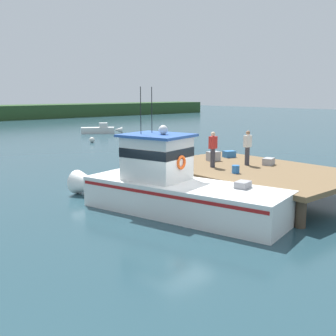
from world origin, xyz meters
TOP-DOWN VIEW (x-y plane):
  - ground_plane at (0.00, 0.00)m, footprint 200.00×200.00m
  - dock at (4.80, 0.00)m, footprint 6.00×9.00m
  - main_fishing_boat at (0.06, 0.25)m, footprint 4.43×9.95m
  - crate_stack_mid_dock at (4.98, 2.59)m, footprint 0.68×0.56m
  - crate_stack_near_edge at (6.08, 0.05)m, footprint 0.70×0.60m
  - crate_single_by_cleat at (6.46, 2.83)m, footprint 0.70×0.59m
  - bait_bucket at (3.28, -0.28)m, footprint 0.32×0.32m
  - deckhand_by_the_boat at (3.61, 1.36)m, footprint 0.36×0.22m
  - deckhand_further_back at (5.22, 0.66)m, footprint 0.36×0.22m
  - moored_boat_mid_harbor at (14.88, 29.30)m, footprint 4.46×3.19m
  - mooring_buoy_spare_mooring at (9.53, 22.17)m, footprint 0.50×0.50m

SIDE VIEW (x-z plane):
  - ground_plane at x=0.00m, z-range 0.00..0.00m
  - mooring_buoy_spare_mooring at x=9.53m, z-range 0.00..0.50m
  - moored_boat_mid_harbor at x=14.88m, z-range -0.18..1.00m
  - main_fishing_boat at x=0.06m, z-range -1.39..3.41m
  - dock at x=4.80m, z-range 0.47..1.67m
  - crate_stack_near_edge at x=6.08m, z-range 1.20..1.52m
  - crate_single_by_cleat at x=6.46m, z-range 1.20..1.54m
  - bait_bucket at x=3.28m, z-range 1.20..1.54m
  - crate_stack_mid_dock at x=4.98m, z-range 1.20..1.66m
  - deckhand_by_the_boat at x=3.61m, z-range 1.24..2.87m
  - deckhand_further_back at x=5.22m, z-range 1.24..2.87m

